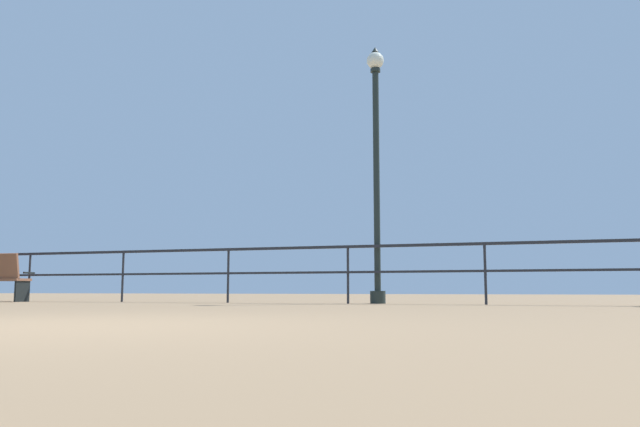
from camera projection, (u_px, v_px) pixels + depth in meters
The scene contains 3 objects.
ground_plane at pixel (36, 327), 4.12m from camera, with size 60.00×60.00×0.00m, color #8A6D4D.
pier_railing at pixel (348, 260), 11.05m from camera, with size 18.75×0.05×1.02m.
lamppost_center at pixel (376, 156), 11.29m from camera, with size 0.31×0.31×4.66m.
Camera 1 is at (3.12, -3.35, 0.24)m, focal length 35.32 mm.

